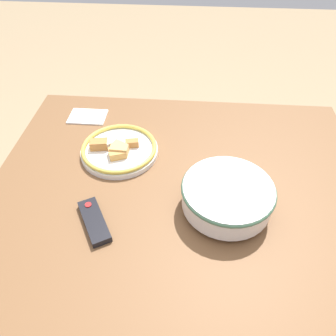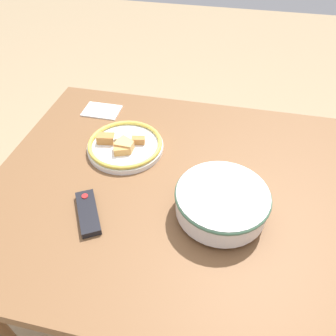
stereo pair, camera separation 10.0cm
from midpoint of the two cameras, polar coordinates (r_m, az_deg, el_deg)
ground_plane at (r=1.63m, az=-0.44°, el=-20.86°), size 8.00×8.00×0.00m
dining_table at (r=1.08m, az=-0.63°, el=-6.05°), size 1.18×0.96×0.73m
noodle_bowl at (r=0.92m, az=7.22°, el=-4.98°), size 0.26×0.26×0.09m
food_plate at (r=1.13m, az=-11.10°, el=3.11°), size 0.26×0.26×0.05m
tv_remote at (r=0.95m, az=-15.76°, el=-9.06°), size 0.12×0.16×0.02m
folded_napkin at (r=1.34m, az=-15.93°, el=8.52°), size 0.14×0.10×0.01m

